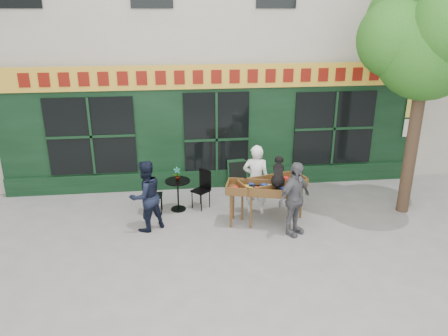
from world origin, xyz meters
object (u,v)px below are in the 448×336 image
Objects in this scene: book_cart_right at (273,186)px; man_right at (294,199)px; book_cart_center at (261,191)px; bistro_table at (178,189)px; dog at (278,171)px; woman at (256,179)px; man_left at (146,196)px.

man_right reaches higher than book_cart_right.
book_cart_center is at bearing -156.78° from book_cart_right.
book_cart_center reaches higher than bistro_table.
dog reaches higher than book_cart_right.
woman is at bearing 105.21° from book_cart_center.
man_left reaches higher than dog.
bistro_table is at bearing 144.32° from book_cart_right.
man_right reaches higher than man_left.
book_cart_right is at bearing 149.59° from man_left.
bistro_table is (-2.17, 1.05, -0.75)m from dog.
man_right is at bearing -23.81° from book_cart_center.
book_cart_right is at bearing -19.31° from bistro_table.
book_cart_center is at bearing 144.16° from man_left.
dog is 0.37× the size of book_cart_right.
dog is 0.90m from woman.
woman reaches higher than bistro_table.
man_left is (-2.52, 0.10, -0.02)m from book_cart_center.
man_left is (-2.52, -0.55, -0.04)m from woman.
book_cart_right is 2.28m from bistro_table.
man_left reaches higher than bistro_table.
dog is at bearing 83.94° from man_right.
dog is 0.38× the size of man_left.
book_cart_right is at bearing 54.80° from book_cart_center.
woman is 1.88m from bistro_table.
book_cart_center is at bearing -28.83° from bistro_table.
man_right is 3.19m from man_left.
man_right is at bearing 135.71° from man_left.
woman is at bearing -10.96° from bistro_table.
man_left is (-3.13, 0.60, -0.02)m from man_right.
woman is (-0.35, 0.70, -0.45)m from dog.
man_right is (0.26, -0.44, -0.47)m from dog.
book_cart_center is at bearing -172.92° from dog.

